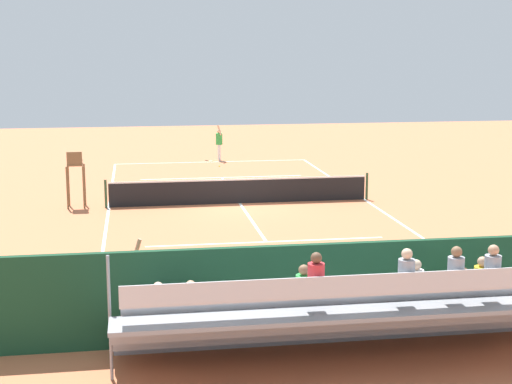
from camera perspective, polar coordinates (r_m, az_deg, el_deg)
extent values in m
plane|color=#CC7047|center=(29.76, -1.21, -0.85)|extent=(60.00, 60.00, 0.00)
cube|color=white|center=(40.52, -3.34, 2.25)|extent=(10.00, 0.10, 0.01)
cube|color=white|center=(19.27, 3.30, -7.36)|extent=(10.00, 0.10, 0.01)
cube|color=white|center=(30.83, 8.03, -0.54)|extent=(0.10, 22.00, 0.01)
cube|color=white|center=(29.51, -10.88, -1.14)|extent=(0.10, 22.00, 0.01)
cube|color=white|center=(35.66, -2.54, 1.09)|extent=(7.50, 0.10, 0.01)
cube|color=white|center=(23.93, 0.77, -3.72)|extent=(7.50, 0.10, 0.01)
cube|color=white|center=(29.76, -1.21, -0.84)|extent=(0.10, 12.10, 0.01)
cube|color=white|center=(40.52, -3.34, 2.25)|extent=(0.10, 0.30, 0.01)
cube|color=black|center=(29.67, -1.22, 0.01)|extent=(10.00, 0.02, 0.91)
cube|color=white|center=(29.59, -1.22, 0.93)|extent=(10.00, 0.04, 0.06)
cylinder|color=#2D5133|center=(30.76, 8.24, 0.44)|extent=(0.10, 0.10, 1.07)
cylinder|color=#2D5133|center=(29.41, -11.11, -0.13)|extent=(0.10, 0.10, 1.07)
cube|color=#194228|center=(16.19, 5.62, -7.24)|extent=(18.00, 0.16, 2.00)
cube|color=gray|center=(16.13, 5.89, -10.24)|extent=(9.00, 0.10, 0.45)
cube|color=gray|center=(15.75, 6.23, -10.06)|extent=(9.00, 0.80, 0.08)
cube|color=gray|center=(16.15, 5.86, -10.20)|extent=(9.00, 0.04, 0.45)
cube|color=silver|center=(15.51, 6.36, -8.73)|extent=(8.60, 0.36, 0.04)
cube|color=silver|center=(15.28, 6.56, -8.25)|extent=(8.60, 0.03, 0.36)
cube|color=gray|center=(14.87, 7.09, -9.50)|extent=(9.00, 0.80, 0.08)
cube|color=gray|center=(15.28, 6.67, -9.67)|extent=(9.00, 0.04, 0.45)
cube|color=silver|center=(14.64, 7.24, -8.09)|extent=(8.60, 0.36, 0.04)
cube|color=silver|center=(14.41, 7.46, -7.57)|extent=(8.60, 0.03, 0.36)
cube|color=gray|center=(14.00, 8.05, -8.88)|extent=(9.00, 0.80, 0.08)
cube|color=gray|center=(14.40, 7.58, -9.08)|extent=(9.00, 0.04, 0.45)
cube|color=silver|center=(13.77, 8.21, -7.37)|extent=(8.60, 0.36, 0.04)
cube|color=silver|center=(13.55, 8.46, -6.80)|extent=(8.60, 0.03, 0.36)
cylinder|color=gray|center=(14.23, -10.81, -9.21)|extent=(0.06, 0.06, 2.35)
cube|color=#2D2D33|center=(15.66, 16.18, -7.02)|extent=(0.32, 0.40, 0.12)
cylinder|color=yellow|center=(15.48, 16.42, -6.15)|extent=(0.30, 0.30, 0.45)
sphere|color=tan|center=(15.39, 16.48, -4.99)|extent=(0.20, 0.20, 0.20)
cube|color=#2D2D33|center=(14.77, 16.91, -6.32)|extent=(0.32, 0.40, 0.12)
cylinder|color=#9399A3|center=(14.58, 17.17, -5.38)|extent=(0.30, 0.30, 0.45)
sphere|color=tan|center=(14.50, 17.24, -4.15)|extent=(0.20, 0.20, 0.20)
cube|color=#2D2D33|center=(15.16, 11.57, -7.41)|extent=(0.32, 0.40, 0.12)
cylinder|color=white|center=(14.97, 11.78, -6.51)|extent=(0.30, 0.30, 0.45)
sphere|color=beige|center=(14.87, 11.82, -5.31)|extent=(0.20, 0.20, 0.20)
cube|color=#2D2D33|center=(16.49, 14.91, -7.70)|extent=(0.32, 0.40, 0.12)
cylinder|color=green|center=(16.30, 15.12, -6.88)|extent=(0.30, 0.30, 0.45)
sphere|color=brown|center=(16.21, 15.18, -5.78)|extent=(0.20, 0.20, 0.20)
cube|color=#2D2D33|center=(13.68, 4.35, -7.23)|extent=(0.32, 0.40, 0.12)
cylinder|color=red|center=(13.49, 4.48, -6.23)|extent=(0.30, 0.30, 0.45)
sphere|color=brown|center=(13.39, 4.50, -4.90)|extent=(0.20, 0.20, 0.20)
cube|color=#2D2D33|center=(15.15, -7.25, -9.08)|extent=(0.32, 0.40, 0.12)
cylinder|color=blue|center=(14.94, -7.26, -8.21)|extent=(0.30, 0.30, 0.45)
sphere|color=beige|center=(14.84, -7.29, -7.02)|extent=(0.20, 0.20, 0.20)
cube|color=#2D2D33|center=(14.56, 3.44, -7.97)|extent=(0.32, 0.40, 0.12)
cylinder|color=green|center=(14.36, 3.56, -7.04)|extent=(0.30, 0.30, 0.45)
sphere|color=#8C6647|center=(14.26, 3.57, -5.80)|extent=(0.20, 0.20, 0.20)
cube|color=#2D2D33|center=(15.17, -4.88, -8.99)|extent=(0.32, 0.40, 0.12)
cylinder|color=black|center=(14.97, -4.86, -8.12)|extent=(0.30, 0.30, 0.45)
sphere|color=tan|center=(14.87, -4.88, -6.94)|extent=(0.20, 0.20, 0.20)
cube|color=#2D2D33|center=(14.48, 14.38, -6.53)|extent=(0.32, 0.40, 0.12)
cylinder|color=#9399A3|center=(14.29, 14.63, -5.58)|extent=(0.30, 0.30, 0.45)
sphere|color=#8C6647|center=(14.21, 14.69, -4.32)|extent=(0.20, 0.20, 0.20)
cube|color=#2D2D33|center=(14.14, 10.90, -6.80)|extent=(0.32, 0.40, 0.12)
cylinder|color=#9399A3|center=(13.95, 11.11, -5.83)|extent=(0.30, 0.30, 0.45)
sphere|color=beige|center=(13.86, 11.16, -4.54)|extent=(0.20, 0.20, 0.20)
cylinder|color=brown|center=(29.98, -12.62, 0.53)|extent=(0.07, 0.07, 1.60)
cylinder|color=brown|center=(30.03, -13.76, 0.50)|extent=(0.07, 0.07, 1.60)
cylinder|color=brown|center=(29.39, -12.68, 0.33)|extent=(0.07, 0.07, 1.60)
cylinder|color=brown|center=(29.44, -13.85, 0.29)|extent=(0.07, 0.07, 1.60)
cube|color=brown|center=(29.58, -13.29, 2.00)|extent=(0.56, 0.56, 0.06)
cube|color=brown|center=(29.30, -13.35, 2.45)|extent=(0.56, 0.06, 0.48)
cube|color=brown|center=(29.54, -12.80, 2.30)|extent=(0.04, 0.48, 0.04)
cube|color=brown|center=(29.58, -13.81, 2.27)|extent=(0.04, 0.48, 0.04)
cube|color=#234C2D|center=(17.88, 13.08, -7.58)|extent=(1.80, 0.40, 0.05)
cylinder|color=#234C2D|center=(18.24, 15.25, -8.06)|extent=(0.06, 0.06, 0.45)
cylinder|color=#234C2D|center=(17.69, 10.77, -8.45)|extent=(0.06, 0.06, 0.45)
cube|color=#234C2D|center=(17.63, 13.34, -6.83)|extent=(1.80, 0.04, 0.36)
cube|color=#B22D2D|center=(17.32, 8.88, -8.97)|extent=(0.90, 0.36, 0.36)
cylinder|color=white|center=(41.11, -2.76, 2.97)|extent=(0.14, 0.14, 0.85)
cylinder|color=white|center=(40.89, -2.74, 2.93)|extent=(0.14, 0.14, 0.85)
cylinder|color=green|center=(40.91, -2.76, 3.96)|extent=(0.37, 0.37, 0.60)
sphere|color=beige|center=(40.86, -2.77, 4.53)|extent=(0.22, 0.22, 0.22)
cylinder|color=beige|center=(40.64, -2.74, 4.62)|extent=(0.25, 0.10, 0.55)
cylinder|color=beige|center=(41.12, -2.79, 4.03)|extent=(0.09, 0.09, 0.50)
cylinder|color=black|center=(40.92, -3.65, 2.35)|extent=(0.20, 0.24, 0.03)
torus|color=#D8CC4C|center=(40.72, -3.39, 2.31)|extent=(0.43, 0.43, 0.02)
cylinder|color=white|center=(40.72, -3.39, 2.31)|extent=(0.25, 0.25, 0.00)
sphere|color=#CCDB33|center=(38.88, -2.75, 1.94)|extent=(0.07, 0.07, 0.07)
cylinder|color=#232328|center=(16.84, -8.84, -8.67)|extent=(0.14, 0.14, 0.85)
cylinder|color=#232328|center=(17.04, -8.79, -8.43)|extent=(0.14, 0.14, 0.85)
cylinder|color=red|center=(16.71, -8.89, -6.20)|extent=(0.39, 0.39, 0.60)
sphere|color=tan|center=(16.60, -8.93, -4.85)|extent=(0.22, 0.22, 0.22)
cylinder|color=tan|center=(16.79, -8.88, -4.35)|extent=(0.26, 0.11, 0.55)
cylinder|color=tan|center=(16.50, -8.95, -6.32)|extent=(0.10, 0.10, 0.50)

